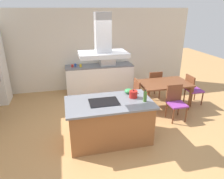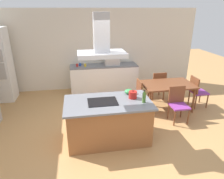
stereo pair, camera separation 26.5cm
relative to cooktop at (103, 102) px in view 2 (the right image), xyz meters
The scene contains 18 objects.
ground 1.76m from the cooktop, 85.71° to the left, with size 16.00×16.00×0.00m, color tan.
wall_back 3.28m from the cooktop, 88.02° to the left, with size 7.20×0.10×2.70m, color beige.
kitchen_island 0.47m from the cooktop, ahead, with size 1.79×1.02×0.90m.
cooktop is the anchor object (origin of this frame).
tea_kettle 0.67m from the cooktop, ahead, with size 0.23×0.18×0.18m.
olive_oil_bottle 0.85m from the cooktop, 11.03° to the right, with size 0.07×0.07×0.26m.
mixing_bowl 0.72m from the cooktop, 27.44° to the left, with size 0.19×0.19×0.11m, color #33934C.
back_counter 2.95m from the cooktop, 81.67° to the left, with size 2.26×0.62×0.90m.
countertop_microwave 2.97m from the cooktop, 76.42° to the left, with size 0.50×0.38×0.28m, color #B2AFAA.
coffee_mug_red 2.90m from the cooktop, 99.35° to the left, with size 0.08×0.08×0.09m, color red.
coffee_mug_blue 2.96m from the cooktop, 97.15° to the left, with size 0.08×0.08×0.09m, color #2D56B2.
coffee_mug_yellow 2.83m from the cooktop, 94.24° to the left, with size 0.08×0.08×0.09m, color gold.
dining_table 2.30m from the cooktop, 30.92° to the left, with size 1.40×0.90×0.75m.
chair_at_left_end 1.62m from the cooktop, 48.31° to the left, with size 0.42×0.42×0.89m.
chair_at_right_end 3.13m from the cooktop, 22.22° to the left, with size 0.42×0.42×0.89m.
chair_facing_back_wall 2.72m from the cooktop, 43.17° to the left, with size 0.42×0.42×0.89m.
chair_facing_island 2.07m from the cooktop, 14.57° to the left, with size 0.42×0.42×0.89m.
range_hood 1.20m from the cooktop, ahead, with size 0.90×0.55×0.78m.
Camera 2 is at (-0.57, -3.76, 2.69)m, focal length 32.74 mm.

